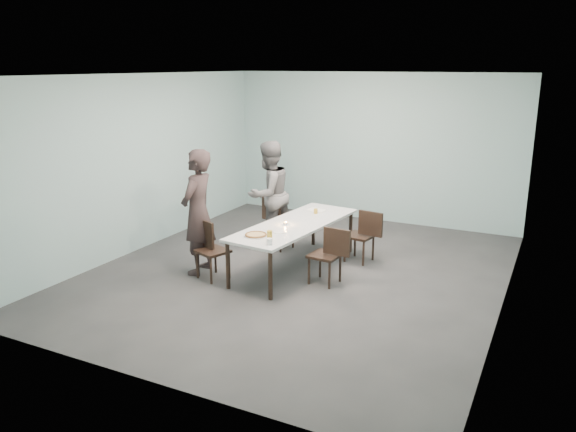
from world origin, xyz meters
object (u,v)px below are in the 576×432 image
at_px(diner_far, 269,194).
at_px(beer_glass, 270,236).
at_px(table, 295,227).
at_px(chair_far_left, 276,220).
at_px(amber_tumbler, 316,211).
at_px(pizza, 256,235).
at_px(chair_near_right, 330,252).
at_px(diner_near, 198,212).
at_px(tealight, 285,223).
at_px(side_plate, 279,232).
at_px(chair_far_right, 364,233).
at_px(water_tumbler, 269,242).
at_px(chair_near_left, 209,245).

height_order(diner_far, beer_glass, diner_far).
xyz_separation_m(table, chair_far_left, (-0.77, 0.83, -0.19)).
relative_size(diner_far, amber_tumbler, 23.38).
relative_size(chair_far_left, amber_tumbler, 10.88).
bearing_deg(pizza, amber_tumbler, 80.51).
distance_m(chair_near_right, diner_near, 2.10).
height_order(chair_far_left, tealight, chair_far_left).
height_order(chair_near_right, tealight, chair_near_right).
xyz_separation_m(diner_near, side_plate, (1.28, 0.23, -0.21)).
distance_m(diner_near, amber_tumbler, 1.98).
relative_size(table, side_plate, 14.90).
distance_m(pizza, amber_tumbler, 1.57).
distance_m(chair_far_left, tealight, 1.22).
bearing_deg(chair_far_right, chair_far_left, 7.08).
relative_size(diner_near, amber_tumbler, 24.14).
distance_m(diner_near, pizza, 1.08).
bearing_deg(chair_far_right, table, 50.80).
relative_size(chair_far_right, pizza, 2.56).
height_order(table, side_plate, side_plate).
height_order(pizza, water_tumbler, water_tumbler).
distance_m(side_plate, tealight, 0.42).
bearing_deg(chair_near_left, pizza, 21.52).
distance_m(chair_near_left, chair_far_right, 2.51).
bearing_deg(pizza, tealight, 80.98).
height_order(chair_near_left, amber_tumbler, chair_near_left).
relative_size(chair_near_right, water_tumbler, 9.67).
height_order(table, amber_tumbler, amber_tumbler).
bearing_deg(diner_near, pizza, 78.63).
distance_m(table, side_plate, 0.56).
bearing_deg(table, pizza, -103.33).
bearing_deg(diner_near, chair_far_left, 155.95).
distance_m(pizza, beer_glass, 0.31).
bearing_deg(chair_near_right, table, -20.12).
bearing_deg(pizza, beer_glass, -21.51).
bearing_deg(amber_tumbler, tealight, -99.90).
bearing_deg(chair_far_right, pizza, 65.70).
relative_size(table, tealight, 47.90).
distance_m(chair_far_left, pizza, 1.81).
height_order(table, beer_glass, beer_glass).
distance_m(table, pizza, 0.89).
xyz_separation_m(chair_far_left, water_tumbler, (0.92, -1.96, 0.29)).
bearing_deg(chair_near_right, diner_near, 17.69).
relative_size(chair_far_right, diner_near, 0.45).
xyz_separation_m(chair_far_left, side_plate, (0.79, -1.39, 0.25)).
bearing_deg(table, diner_far, 136.52).
bearing_deg(diner_near, table, 114.84).
height_order(pizza, tealight, tealight).
bearing_deg(chair_far_right, chair_near_left, 50.80).
xyz_separation_m(chair_far_right, beer_glass, (-0.79, -1.76, 0.32)).
relative_size(chair_near_right, pizza, 2.56).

